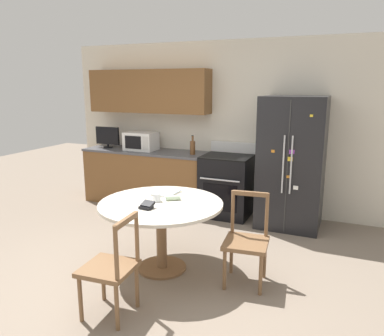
% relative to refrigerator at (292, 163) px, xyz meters
% --- Properties ---
extents(ground_plane, '(14.00, 14.00, 0.00)m').
position_rel_refrigerator_xyz_m(ground_plane, '(-1.18, -2.21, -0.90)').
color(ground_plane, gray).
extents(back_wall, '(5.20, 0.44, 2.60)m').
position_rel_refrigerator_xyz_m(back_wall, '(-1.48, 0.39, 0.54)').
color(back_wall, silver).
rests_on(back_wall, ground_plane).
extents(kitchen_counter, '(2.08, 0.64, 0.90)m').
position_rel_refrigerator_xyz_m(kitchen_counter, '(-2.35, 0.08, -0.45)').
color(kitchen_counter, brown).
rests_on(kitchen_counter, ground_plane).
extents(refrigerator, '(0.85, 0.77, 1.80)m').
position_rel_refrigerator_xyz_m(refrigerator, '(0.00, 0.00, 0.00)').
color(refrigerator, black).
rests_on(refrigerator, ground_plane).
extents(oven_range, '(0.71, 0.68, 1.08)m').
position_rel_refrigerator_xyz_m(oven_range, '(-0.94, 0.06, -0.43)').
color(oven_range, black).
rests_on(oven_range, ground_plane).
extents(microwave, '(0.50, 0.35, 0.29)m').
position_rel_refrigerator_xyz_m(microwave, '(-2.42, 0.07, 0.15)').
color(microwave, white).
rests_on(microwave, kitchen_counter).
extents(countertop_tv, '(0.44, 0.16, 0.35)m').
position_rel_refrigerator_xyz_m(countertop_tv, '(-3.06, 0.05, 0.19)').
color(countertop_tv, black).
rests_on(countertop_tv, kitchen_counter).
extents(counter_bottle, '(0.08, 0.08, 0.29)m').
position_rel_refrigerator_xyz_m(counter_bottle, '(-1.49, 0.04, 0.11)').
color(counter_bottle, brown).
rests_on(counter_bottle, kitchen_counter).
extents(dining_table, '(1.30, 1.30, 0.75)m').
position_rel_refrigerator_xyz_m(dining_table, '(-1.05, -1.86, -0.28)').
color(dining_table, beige).
rests_on(dining_table, ground_plane).
extents(dining_chair_near, '(0.45, 0.45, 0.90)m').
position_rel_refrigerator_xyz_m(dining_chair_near, '(-1.04, -2.77, -0.47)').
color(dining_chair_near, brown).
rests_on(dining_chair_near, ground_plane).
extents(dining_chair_right, '(0.46, 0.46, 0.90)m').
position_rel_refrigerator_xyz_m(dining_chair_right, '(-0.14, -1.78, -0.47)').
color(dining_chair_right, brown).
rests_on(dining_chair_right, ground_plane).
extents(candle_glass, '(0.08, 0.08, 0.09)m').
position_rel_refrigerator_xyz_m(candle_glass, '(-1.10, -1.84, -0.12)').
color(candle_glass, silver).
rests_on(candle_glass, dining_table).
extents(folded_napkin, '(0.16, 0.13, 0.05)m').
position_rel_refrigerator_xyz_m(folded_napkin, '(-0.96, -1.74, -0.13)').
color(folded_napkin, beige).
rests_on(folded_napkin, dining_table).
extents(wallet, '(0.13, 0.14, 0.07)m').
position_rel_refrigerator_xyz_m(wallet, '(-1.08, -2.09, -0.13)').
color(wallet, black).
rests_on(wallet, dining_table).
extents(mail_stack, '(0.28, 0.34, 0.02)m').
position_rel_refrigerator_xyz_m(mail_stack, '(-1.13, -1.56, -0.14)').
color(mail_stack, white).
rests_on(mail_stack, dining_table).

